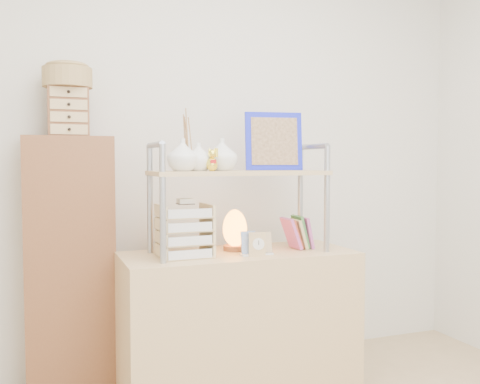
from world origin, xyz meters
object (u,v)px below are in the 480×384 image
object	(u,v)px
desk	(239,324)
letter_tray	(185,234)
salt_lamp	(235,230)
cabinet	(71,265)

from	to	relation	value
desk	letter_tray	distance (m)	0.57
desk	salt_lamp	size ratio (longest dim) A/B	5.54
letter_tray	salt_lamp	distance (m)	0.31
desk	cabinet	size ratio (longest dim) A/B	0.89
cabinet	salt_lamp	bearing A→B (deg)	-18.03
cabinet	desk	bearing A→B (deg)	-22.18
desk	letter_tray	xyz separation A→B (m)	(-0.29, -0.03, 0.49)
cabinet	letter_tray	size ratio (longest dim) A/B	4.69
cabinet	salt_lamp	distance (m)	0.89
letter_tray	salt_lamp	world-z (taller)	letter_tray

